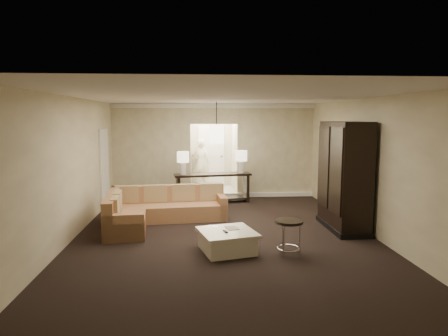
{
  "coord_description": "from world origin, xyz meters",
  "views": [
    {
      "loc": [
        -0.59,
        -7.88,
        2.39
      ],
      "look_at": [
        0.09,
        1.2,
        1.24
      ],
      "focal_mm": 32.0,
      "sensor_mm": 36.0,
      "label": 1
    }
  ],
  "objects": [
    {
      "name": "table_lamp_right",
      "position": [
        0.74,
        3.32,
        1.25
      ],
      "size": [
        0.33,
        0.33,
        0.63
      ],
      "color": "white",
      "rests_on": "console_table"
    },
    {
      "name": "ceiling",
      "position": [
        0.0,
        0.0,
        2.8
      ],
      "size": [
        6.0,
        8.0,
        0.02
      ],
      "primitive_type": "cube",
      "color": "white",
      "rests_on": "wall_back"
    },
    {
      "name": "pendant_light",
      "position": [
        0.0,
        2.7,
        1.95
      ],
      "size": [
        0.38,
        0.38,
        1.09
      ],
      "color": "black",
      "rests_on": "ceiling"
    },
    {
      "name": "drink_table",
      "position": [
        1.04,
        -1.2,
        0.44
      ],
      "size": [
        0.49,
        0.49,
        0.61
      ],
      "rotation": [
        0.0,
        0.0,
        -0.16
      ],
      "color": "black",
      "rests_on": "ground"
    },
    {
      "name": "wall_back",
      "position": [
        0.0,
        4.0,
        1.4
      ],
      "size": [
        6.0,
        0.04,
        2.8
      ],
      "primitive_type": "cube",
      "color": "beige",
      "rests_on": "ground"
    },
    {
      "name": "sectional_sofa",
      "position": [
        -1.48,
        1.04,
        0.32
      ],
      "size": [
        2.74,
        2.29,
        0.8
      ],
      "rotation": [
        0.0,
        0.0,
        0.1
      ],
      "color": "brown",
      "rests_on": "ground"
    },
    {
      "name": "wall_left",
      "position": [
        -3.0,
        0.0,
        1.4
      ],
      "size": [
        0.04,
        8.0,
        2.8
      ],
      "primitive_type": "cube",
      "color": "beige",
      "rests_on": "ground"
    },
    {
      "name": "console_table",
      "position": [
        -0.08,
        3.2,
        0.49
      ],
      "size": [
        2.19,
        0.79,
        0.83
      ],
      "rotation": [
        0.0,
        0.0,
        0.14
      ],
      "color": "black",
      "rests_on": "ground"
    },
    {
      "name": "wall_front",
      "position": [
        0.0,
        -4.0,
        1.4
      ],
      "size": [
        6.0,
        0.04,
        2.8
      ],
      "primitive_type": "cube",
      "color": "beige",
      "rests_on": "ground"
    },
    {
      "name": "side_door",
      "position": [
        -2.97,
        2.8,
        1.05
      ],
      "size": [
        0.05,
        0.9,
        2.1
      ],
      "primitive_type": "cube",
      "color": "white",
      "rests_on": "ground"
    },
    {
      "name": "table_lamp_left",
      "position": [
        -0.9,
        3.08,
        1.25
      ],
      "size": [
        0.33,
        0.33,
        0.63
      ],
      "color": "white",
      "rests_on": "console_table"
    },
    {
      "name": "baseboard",
      "position": [
        0.0,
        3.95,
        0.06
      ],
      "size": [
        6.0,
        0.1,
        0.12
      ],
      "primitive_type": "cube",
      "color": "white",
      "rests_on": "ground"
    },
    {
      "name": "wall_right",
      "position": [
        3.0,
        0.0,
        1.4
      ],
      "size": [
        0.04,
        8.0,
        2.8
      ],
      "primitive_type": "cube",
      "color": "beige",
      "rests_on": "ground"
    },
    {
      "name": "foyer",
      "position": [
        0.0,
        5.34,
        1.3
      ],
      "size": [
        1.44,
        2.02,
        2.8
      ],
      "color": "beige",
      "rests_on": "ground"
    },
    {
      "name": "coffee_table",
      "position": [
        -0.02,
        -0.96,
        0.19
      ],
      "size": [
        1.14,
        1.14,
        0.4
      ],
      "rotation": [
        0.0,
        0.0,
        0.24
      ],
      "color": "silver",
      "rests_on": "ground"
    },
    {
      "name": "person",
      "position": [
        -0.37,
        5.6,
        0.93
      ],
      "size": [
        0.77,
        0.62,
        1.87
      ],
      "primitive_type": "imported",
      "rotation": [
        0.0,
        0.0,
        2.86
      ],
      "color": "#EAE5C6",
      "rests_on": "ground"
    },
    {
      "name": "ground",
      "position": [
        0.0,
        0.0,
        0.0
      ],
      "size": [
        8.0,
        8.0,
        0.0
      ],
      "primitive_type": "plane",
      "color": "black",
      "rests_on": "ground"
    },
    {
      "name": "crown_molding",
      "position": [
        0.0,
        3.95,
        2.73
      ],
      "size": [
        6.0,
        0.1,
        0.12
      ],
      "primitive_type": "cube",
      "color": "white",
      "rests_on": "wall_back"
    },
    {
      "name": "armoire",
      "position": [
        2.59,
        0.33,
        1.11
      ],
      "size": [
        0.69,
        1.61,
        2.31
      ],
      "color": "black",
      "rests_on": "ground"
    }
  ]
}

